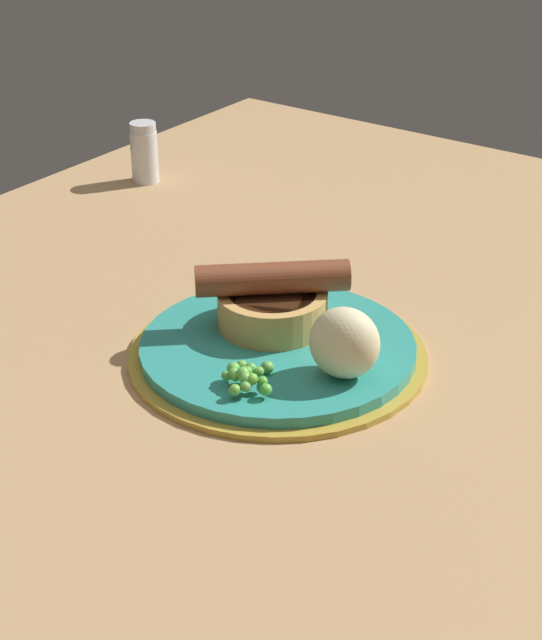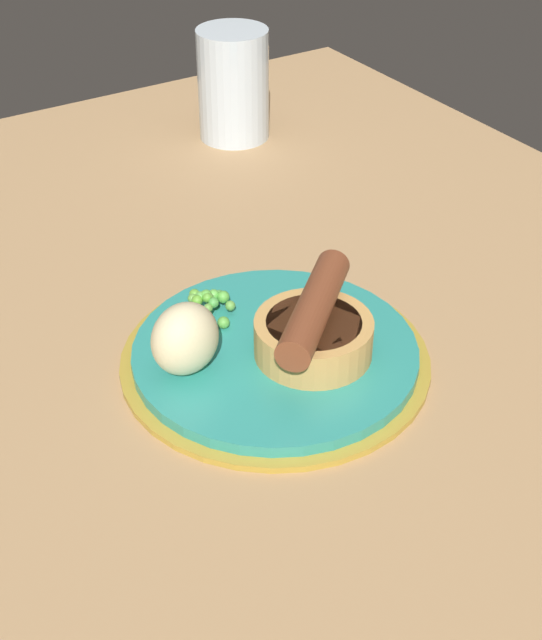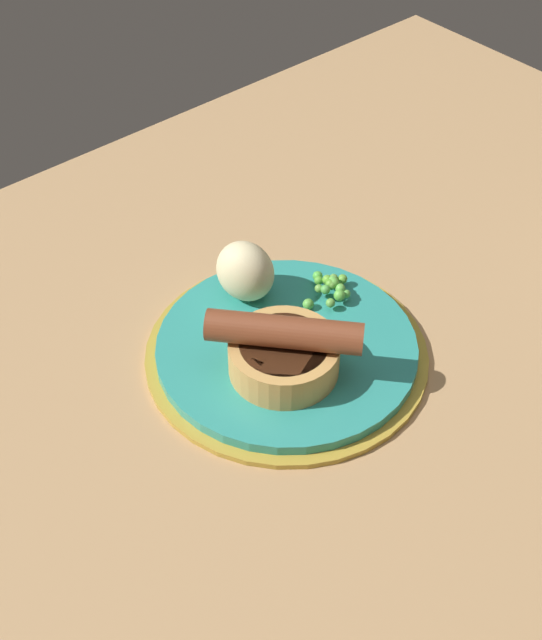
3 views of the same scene
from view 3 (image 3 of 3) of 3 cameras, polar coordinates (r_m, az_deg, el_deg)
The scene contains 5 objects.
dining_table at distance 71.99cm, azimuth 2.90°, elevation -4.72°, with size 110.00×80.00×3.00cm, color tan.
dinner_plate at distance 72.30cm, azimuth 1.02°, elevation -1.99°, with size 23.02×23.02×1.40cm.
sausage_pudding at distance 68.18cm, azimuth 0.83°, elevation -1.94°, with size 9.74×10.57×5.34cm.
pea_pile at distance 75.41cm, azimuth 3.80°, elevation 2.11°, with size 5.08×4.18×1.77cm.
potato_chunk_1 at distance 74.20cm, azimuth -1.66°, elevation 3.14°, with size 5.16×4.22×5.38cm, color beige.
Camera 3 is at (33.94, 34.00, 55.12)cm, focal length 50.00 mm.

